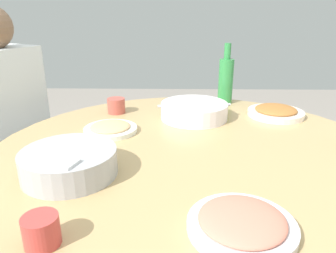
% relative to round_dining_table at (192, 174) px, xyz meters
% --- Properties ---
extents(round_dining_table, '(1.38, 1.38, 0.76)m').
position_rel_round_dining_table_xyz_m(round_dining_table, '(0.00, 0.00, 0.00)').
color(round_dining_table, '#99999E').
rests_on(round_dining_table, ground).
extents(rice_bowl, '(0.27, 0.27, 0.08)m').
position_rel_round_dining_table_xyz_m(rice_bowl, '(0.36, 0.17, 0.13)').
color(rice_bowl, '#B2B5BA').
rests_on(rice_bowl, round_dining_table).
extents(soup_bowl, '(0.31, 0.29, 0.07)m').
position_rel_round_dining_table_xyz_m(soup_bowl, '(-0.02, -0.34, 0.12)').
color(soup_bowl, white).
rests_on(soup_bowl, round_dining_table).
extents(dish_noodles, '(0.20, 0.20, 0.03)m').
position_rel_round_dining_table_xyz_m(dish_noodles, '(0.31, -0.17, 0.10)').
color(dish_noodles, white).
rests_on(dish_noodles, round_dining_table).
extents(dish_shrimp, '(0.24, 0.24, 0.04)m').
position_rel_round_dining_table_xyz_m(dish_shrimp, '(-0.08, 0.41, 0.11)').
color(dish_shrimp, silver).
rests_on(dish_shrimp, round_dining_table).
extents(dish_tofu_braise, '(0.24, 0.24, 0.05)m').
position_rel_round_dining_table_xyz_m(dish_tofu_braise, '(-0.38, -0.38, 0.11)').
color(dish_tofu_braise, silver).
rests_on(dish_tofu_braise, round_dining_table).
extents(green_bottle, '(0.07, 0.07, 0.29)m').
position_rel_round_dining_table_xyz_m(green_bottle, '(-0.19, -0.58, 0.21)').
color(green_bottle, '#328D45').
rests_on(green_bottle, round_dining_table).
extents(tea_cup_far, '(0.07, 0.07, 0.06)m').
position_rel_round_dining_table_xyz_m(tea_cup_far, '(0.33, 0.46, 0.12)').
color(tea_cup_far, '#CE423D').
rests_on(tea_cup_far, round_dining_table).
extents(tea_cup_side, '(0.08, 0.08, 0.07)m').
position_rel_round_dining_table_xyz_m(tea_cup_side, '(0.33, -0.41, 0.12)').
color(tea_cup_side, '#BE5347').
rests_on(tea_cup_side, round_dining_table).
extents(stool_for_diner_right, '(0.30, 0.30, 0.46)m').
position_rel_round_dining_table_xyz_m(stool_for_diner_right, '(0.84, -0.41, -0.44)').
color(stool_for_diner_right, brown).
rests_on(stool_for_diner_right, ground).
extents(diner_right, '(0.45, 0.44, 0.76)m').
position_rel_round_dining_table_xyz_m(diner_right, '(0.84, -0.41, 0.11)').
color(diner_right, '#2D333D').
rests_on(diner_right, stool_for_diner_right).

